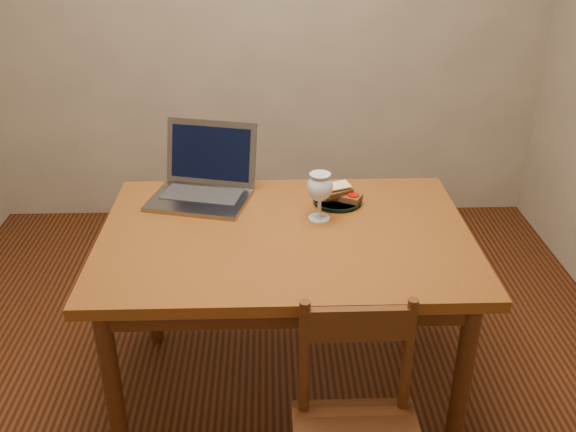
{
  "coord_description": "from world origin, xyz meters",
  "views": [
    {
      "loc": [
        0.03,
        -2.02,
        1.82
      ],
      "look_at": [
        0.09,
        -0.04,
        0.8
      ],
      "focal_mm": 40.0,
      "sensor_mm": 36.0,
      "label": 1
    }
  ],
  "objects_px": {
    "table": "(285,253)",
    "milk_glass": "(320,197)",
    "laptop": "(205,177)",
    "chair": "(359,429)",
    "plate": "(337,201)"
  },
  "relations": [
    {
      "from": "table",
      "to": "milk_glass",
      "type": "height_order",
      "value": "milk_glass"
    },
    {
      "from": "table",
      "to": "laptop",
      "type": "xyz_separation_m",
      "value": [
        -0.31,
        0.33,
        0.16
      ]
    },
    {
      "from": "table",
      "to": "milk_glass",
      "type": "bearing_deg",
      "value": 36.69
    },
    {
      "from": "table",
      "to": "milk_glass",
      "type": "distance_m",
      "value": 0.24
    },
    {
      "from": "table",
      "to": "chair",
      "type": "xyz_separation_m",
      "value": [
        0.19,
        -0.63,
        -0.22
      ]
    },
    {
      "from": "chair",
      "to": "plate",
      "type": "distance_m",
      "value": 0.91
    },
    {
      "from": "chair",
      "to": "milk_glass",
      "type": "xyz_separation_m",
      "value": [
        -0.07,
        0.72,
        0.4
      ]
    },
    {
      "from": "table",
      "to": "plate",
      "type": "height_order",
      "value": "plate"
    },
    {
      "from": "plate",
      "to": "milk_glass",
      "type": "bearing_deg",
      "value": -121.14
    },
    {
      "from": "table",
      "to": "laptop",
      "type": "bearing_deg",
      "value": 133.15
    },
    {
      "from": "milk_glass",
      "to": "table",
      "type": "bearing_deg",
      "value": -143.31
    },
    {
      "from": "plate",
      "to": "laptop",
      "type": "height_order",
      "value": "laptop"
    },
    {
      "from": "table",
      "to": "laptop",
      "type": "relative_size",
      "value": 2.98
    },
    {
      "from": "chair",
      "to": "laptop",
      "type": "xyz_separation_m",
      "value": [
        -0.5,
        0.95,
        0.38
      ]
    },
    {
      "from": "chair",
      "to": "milk_glass",
      "type": "height_order",
      "value": "milk_glass"
    }
  ]
}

